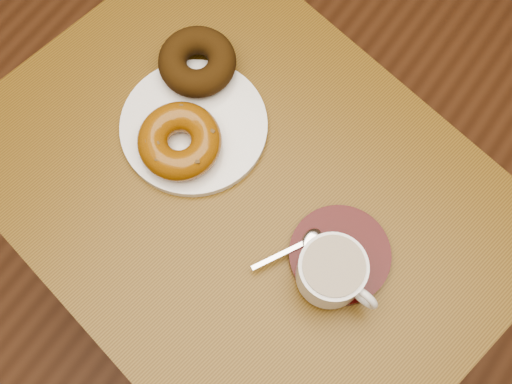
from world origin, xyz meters
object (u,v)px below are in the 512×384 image
Objects in this scene: donut_plate at (194,126)px; saucer at (340,255)px; cafe_table at (246,213)px; coffee_cup at (332,272)px.

donut_plate is 0.28m from saucer.
cafe_table is 6.17× the size of saucer.
cafe_table is at bearing -16.04° from donut_plate.
coffee_cup reaches higher than donut_plate.
saucer reaches higher than donut_plate.
donut_plate is 1.55× the size of saucer.
donut_plate reaches higher than cafe_table.
saucer is 0.05m from coffee_cup.
saucer is at bearing 105.08° from coffee_cup.
saucer is at bearing -7.42° from donut_plate.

